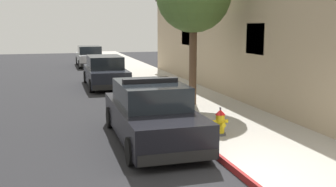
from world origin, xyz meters
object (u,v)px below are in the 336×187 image
Objects in this scene: police_cruiser at (151,113)px; parked_car_silver_ahead at (105,72)px; parked_car_dark_far at (90,57)px; fire_hydrant at (220,122)px.

police_cruiser reaches higher than parked_car_silver_ahead.
parked_car_dark_far is (0.15, 20.87, -0.00)m from police_cruiser.
parked_car_dark_far is 6.37× the size of fire_hydrant.
parked_car_dark_far is at bearing 89.29° from parked_car_silver_ahead.
parked_car_dark_far is 21.44m from fire_hydrant.
parked_car_silver_ahead reaches higher than fire_hydrant.
police_cruiser is 10.01m from parked_car_silver_ahead.
police_cruiser reaches higher than parked_car_dark_far.
police_cruiser reaches higher than fire_hydrant.
parked_car_dark_far is (0.13, 10.86, 0.00)m from parked_car_silver_ahead.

